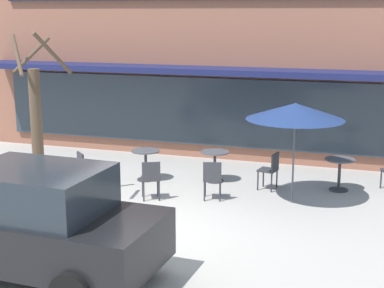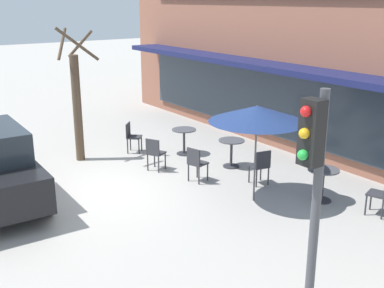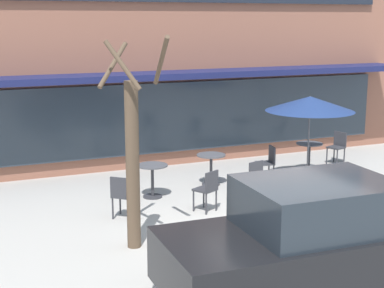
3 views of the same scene
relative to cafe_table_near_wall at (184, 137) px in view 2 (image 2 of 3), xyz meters
name	(u,v)px [view 2 (image 2 of 3)]	position (x,y,z in m)	size (l,w,h in m)	color
ground_plane	(98,193)	(1.28, -3.34, -0.52)	(80.00, 80.00, 0.00)	#ADA8A0
building_facade	(371,29)	(1.28, 6.62, 2.93)	(16.89, 9.10, 6.88)	#935B47
cafe_table_near_wall	(184,137)	(0.00, 0.00, 0.00)	(0.70, 0.70, 0.76)	#333338
cafe_table_streetside	(231,149)	(1.66, 0.42, 0.00)	(0.70, 0.70, 0.76)	#333338
cafe_table_by_tree	(323,179)	(4.62, 0.61, 0.00)	(0.70, 0.70, 0.76)	#333338
patio_umbrella_green_folded	(257,114)	(3.72, -0.64, 1.51)	(2.10, 2.10, 2.20)	#4C4C51
cafe_chair_0	(261,165)	(3.09, 0.15, 0.01)	(0.47, 0.47, 0.89)	#333338
cafe_chair_1	(155,152)	(0.72, -1.43, 0.01)	(0.54, 0.54, 0.89)	#333338
cafe_chair_2	(132,135)	(-1.05, -1.15, 0.01)	(0.57, 0.57, 0.89)	#333338
cafe_chair_3	(382,192)	(5.84, 1.01, 0.01)	(0.51, 0.51, 0.89)	#333338
cafe_chair_4	(196,162)	(2.02, -1.02, 0.01)	(0.49, 0.49, 0.89)	#333338
street_tree	(77,102)	(-1.28, -2.69, 1.16)	(1.21, 1.20, 3.73)	brown
traffic_light_pole	(313,180)	(7.54, -3.26, 1.78)	(0.26, 0.44, 3.40)	#47474C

